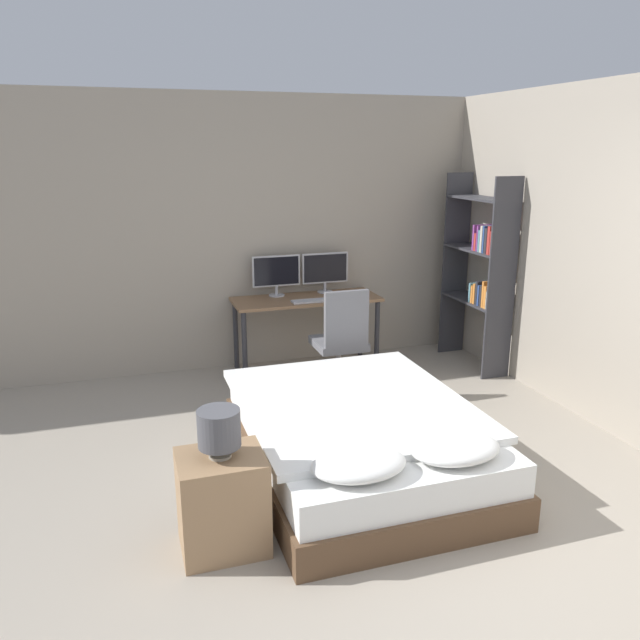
# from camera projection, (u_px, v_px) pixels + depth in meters

# --- Properties ---
(ground_plane) EXTENTS (20.00, 20.00, 0.00)m
(ground_plane) POSITION_uv_depth(u_px,v_px,m) (505.00, 591.00, 3.19)
(ground_plane) COLOR #9E9384
(wall_back) EXTENTS (12.00, 0.06, 2.70)m
(wall_back) POSITION_uv_depth(u_px,v_px,m) (296.00, 232.00, 6.37)
(wall_back) COLOR #9E9384
(wall_back) RESTS_ON ground_plane
(wall_side_right) EXTENTS (0.06, 12.00, 2.70)m
(wall_side_right) POSITION_uv_depth(u_px,v_px,m) (617.00, 261.00, 4.76)
(wall_side_right) COLOR #9E9384
(wall_side_right) RESTS_ON ground_plane
(bed) EXTENTS (1.52, 2.07, 0.56)m
(bed) POSITION_uv_depth(u_px,v_px,m) (359.00, 439.00, 4.32)
(bed) COLOR brown
(bed) RESTS_ON ground_plane
(nightstand) EXTENTS (0.48, 0.40, 0.57)m
(nightstand) POSITION_uv_depth(u_px,v_px,m) (222.00, 502.00, 3.48)
(nightstand) COLOR #997551
(nightstand) RESTS_ON ground_plane
(bedside_lamp) EXTENTS (0.23, 0.23, 0.27)m
(bedside_lamp) POSITION_uv_depth(u_px,v_px,m) (219.00, 429.00, 3.36)
(bedside_lamp) COLOR gray
(bedside_lamp) RESTS_ON nightstand
(desk) EXTENTS (1.46, 0.55, 0.74)m
(desk) POSITION_uv_depth(u_px,v_px,m) (306.00, 307.00, 6.24)
(desk) COLOR #846042
(desk) RESTS_ON ground_plane
(monitor_left) EXTENTS (0.49, 0.16, 0.41)m
(monitor_left) POSITION_uv_depth(u_px,v_px,m) (276.00, 273.00, 6.23)
(monitor_left) COLOR #B7B7BC
(monitor_left) RESTS_ON desk
(monitor_right) EXTENTS (0.49, 0.16, 0.41)m
(monitor_right) POSITION_uv_depth(u_px,v_px,m) (325.00, 270.00, 6.39)
(monitor_right) COLOR #B7B7BC
(monitor_right) RESTS_ON desk
(keyboard) EXTENTS (0.38, 0.13, 0.02)m
(keyboard) POSITION_uv_depth(u_px,v_px,m) (311.00, 301.00, 6.06)
(keyboard) COLOR #B7B7BC
(keyboard) RESTS_ON desk
(computer_mouse) EXTENTS (0.07, 0.05, 0.04)m
(computer_mouse) POSITION_uv_depth(u_px,v_px,m) (338.00, 298.00, 6.14)
(computer_mouse) COLOR #B7B7BC
(computer_mouse) RESTS_ON desk
(office_chair) EXTENTS (0.52, 0.52, 1.00)m
(office_chair) POSITION_uv_depth(u_px,v_px,m) (341.00, 351.00, 5.67)
(office_chair) COLOR black
(office_chair) RESTS_ON ground_plane
(bookshelf) EXTENTS (0.30, 0.89, 1.94)m
(bookshelf) POSITION_uv_depth(u_px,v_px,m) (483.00, 265.00, 6.16)
(bookshelf) COLOR #333338
(bookshelf) RESTS_ON ground_plane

